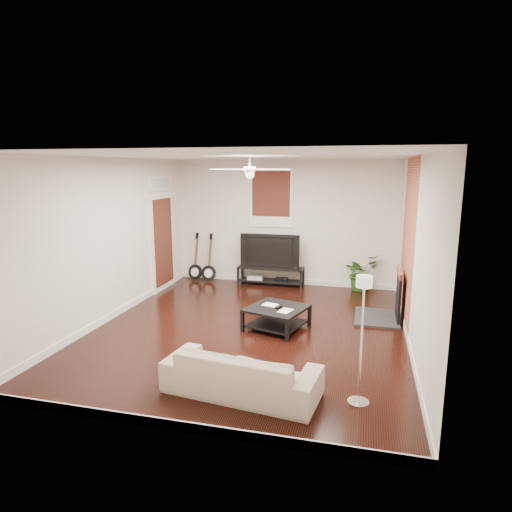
{
  "coord_description": "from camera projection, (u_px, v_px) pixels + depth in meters",
  "views": [
    {
      "loc": [
        1.79,
        -6.7,
        2.63
      ],
      "look_at": [
        0.0,
        0.4,
        1.15
      ],
      "focal_mm": 30.85,
      "sensor_mm": 36.0,
      "label": 1
    }
  ],
  "objects": [
    {
      "name": "tv_stand",
      "position": [
        271.0,
        276.0,
        9.98
      ],
      "size": [
        1.49,
        0.4,
        0.42
      ],
      "primitive_type": "cube",
      "color": "black",
      "rests_on": "floor"
    },
    {
      "name": "sofa",
      "position": [
        241.0,
        372.0,
        5.17
      ],
      "size": [
        1.92,
        0.95,
        0.54
      ],
      "primitive_type": "imported",
      "rotation": [
        0.0,
        0.0,
        3.01
      ],
      "color": "tan",
      "rests_on": "floor"
    },
    {
      "name": "guitar_left",
      "position": [
        195.0,
        257.0,
        10.31
      ],
      "size": [
        0.39,
        0.3,
        1.14
      ],
      "primitive_type": null,
      "rotation": [
        0.0,
        0.0,
        -0.17
      ],
      "color": "black",
      "rests_on": "floor"
    },
    {
      "name": "room",
      "position": [
        250.0,
        246.0,
        7.04
      ],
      "size": [
        5.01,
        6.01,
        2.81
      ],
      "color": "black",
      "rests_on": "ground"
    },
    {
      "name": "fireplace",
      "position": [
        387.0,
        294.0,
        7.65
      ],
      "size": [
        0.8,
        1.1,
        0.92
      ],
      "primitive_type": "cube",
      "color": "black",
      "rests_on": "floor"
    },
    {
      "name": "potted_plant",
      "position": [
        361.0,
        272.0,
        9.5
      ],
      "size": [
        0.94,
        0.95,
        0.79
      ],
      "primitive_type": "imported",
      "rotation": [
        0.0,
        0.0,
        0.85
      ],
      "color": "#205017",
      "rests_on": "floor"
    },
    {
      "name": "ceiling_fan",
      "position": [
        250.0,
        169.0,
        6.8
      ],
      "size": [
        1.24,
        1.24,
        0.32
      ],
      "primitive_type": null,
      "color": "white",
      "rests_on": "ceiling"
    },
    {
      "name": "floor_lamp",
      "position": [
        361.0,
        341.0,
        4.84
      ],
      "size": [
        0.28,
        0.28,
        1.5
      ],
      "primitive_type": null,
      "rotation": [
        0.0,
        0.0,
        -0.13
      ],
      "color": "silver",
      "rests_on": "floor"
    },
    {
      "name": "brick_accent",
      "position": [
        408.0,
        242.0,
        7.39
      ],
      "size": [
        0.02,
        2.2,
        2.8
      ],
      "primitive_type": "cube",
      "color": "#A74736",
      "rests_on": "floor"
    },
    {
      "name": "window_back",
      "position": [
        271.0,
        198.0,
        9.82
      ],
      "size": [
        1.0,
        0.06,
        1.3
      ],
      "primitive_type": "cube",
      "color": "#3C1410",
      "rests_on": "wall_back"
    },
    {
      "name": "tv",
      "position": [
        271.0,
        250.0,
        9.88
      ],
      "size": [
        1.33,
        0.17,
        0.77
      ],
      "primitive_type": "imported",
      "color": "black",
      "rests_on": "tv_stand"
    },
    {
      "name": "guitar_right",
      "position": [
        208.0,
        258.0,
        10.2
      ],
      "size": [
        0.37,
        0.27,
        1.14
      ],
      "primitive_type": null,
      "rotation": [
        0.0,
        0.0,
        -0.07
      ],
      "color": "black",
      "rests_on": "floor"
    },
    {
      "name": "coffee_table",
      "position": [
        277.0,
        318.0,
        7.28
      ],
      "size": [
        1.09,
        1.09,
        0.37
      ],
      "primitive_type": "cube",
      "rotation": [
        0.0,
        0.0,
        -0.3
      ],
      "color": "black",
      "rests_on": "floor"
    },
    {
      "name": "door_left",
      "position": [
        162.0,
        233.0,
        9.46
      ],
      "size": [
        0.08,
        1.0,
        2.5
      ],
      "primitive_type": "cube",
      "color": "white",
      "rests_on": "wall_left"
    }
  ]
}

